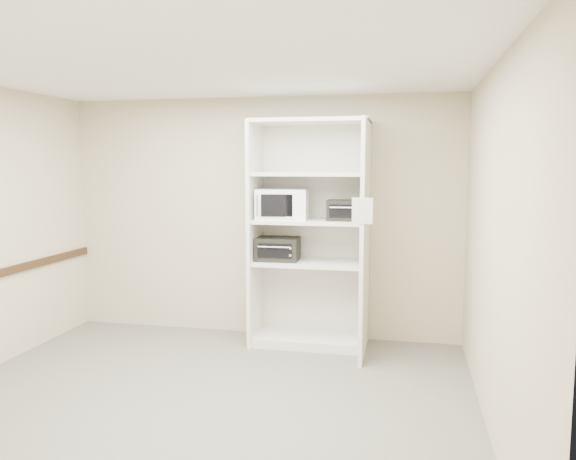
% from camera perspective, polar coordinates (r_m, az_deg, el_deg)
% --- Properties ---
extents(floor, '(4.50, 4.00, 0.01)m').
position_cam_1_polar(floor, '(4.88, -8.96, -16.94)').
color(floor, '#625F52').
rests_on(floor, ground).
extents(ceiling, '(4.50, 4.00, 0.01)m').
position_cam_1_polar(ceiling, '(4.54, -9.60, 16.11)').
color(ceiling, white).
extents(wall_back, '(4.50, 0.02, 2.70)m').
position_cam_1_polar(wall_back, '(6.41, -2.78, 1.29)').
color(wall_back, '#BCB28D').
rests_on(wall_back, ground).
extents(wall_front, '(4.50, 0.02, 2.70)m').
position_cam_1_polar(wall_front, '(2.78, -24.48, -6.34)').
color(wall_front, '#BCB28D').
rests_on(wall_front, ground).
extents(wall_right, '(0.02, 4.00, 2.70)m').
position_cam_1_polar(wall_right, '(4.26, 20.27, -1.82)').
color(wall_right, '#BCB28D').
rests_on(wall_right, ground).
extents(shelving_unit, '(1.24, 0.92, 2.42)m').
position_cam_1_polar(shelving_unit, '(6.01, 2.67, -1.17)').
color(shelving_unit, silver).
rests_on(shelving_unit, floor).
extents(microwave, '(0.56, 0.45, 0.32)m').
position_cam_1_polar(microwave, '(5.99, -0.55, 2.65)').
color(microwave, white).
rests_on(microwave, shelving_unit).
extents(toaster_oven_upper, '(0.38, 0.29, 0.21)m').
position_cam_1_polar(toaster_oven_upper, '(5.87, 5.83, 2.01)').
color(toaster_oven_upper, black).
rests_on(toaster_oven_upper, shelving_unit).
extents(toaster_oven_lower, '(0.45, 0.35, 0.25)m').
position_cam_1_polar(toaster_oven_lower, '(6.06, -1.03, -1.93)').
color(toaster_oven_lower, black).
rests_on(toaster_oven_lower, shelving_unit).
extents(paper_sign, '(0.19, 0.01, 0.24)m').
position_cam_1_polar(paper_sign, '(5.28, 7.56, 1.94)').
color(paper_sign, white).
rests_on(paper_sign, shelving_unit).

